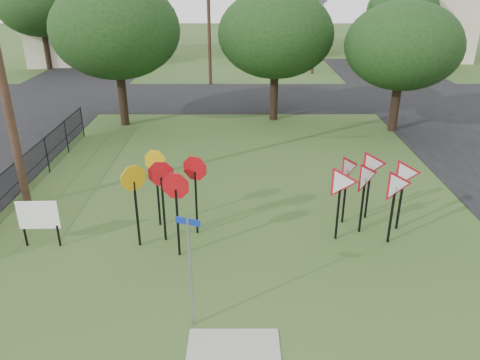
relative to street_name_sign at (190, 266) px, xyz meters
name	(u,v)px	position (x,y,z in m)	size (l,w,h in m)	color
ground	(235,282)	(0.95, 1.62, -1.60)	(140.00, 140.00, 0.00)	#2A481B
street_far	(238,97)	(0.95, 21.62, -1.59)	(60.00, 8.00, 0.02)	black
curb_pad	(234,349)	(0.95, -0.78, -1.59)	(2.00, 1.20, 0.02)	gray
street_name_sign	(190,266)	(0.00, 0.00, 0.00)	(0.54, 0.22, 2.77)	gray
stop_sign_cluster	(165,182)	(-1.09, 3.80, 0.29)	(2.36, 2.02, 2.57)	black
yield_sign_cluster	(370,178)	(5.01, 4.34, 0.18)	(3.11, 1.84, 2.43)	black
info_board	(38,217)	(-4.75, 3.41, -0.63)	(1.18, 0.08, 1.47)	black
far_pole_a	(209,18)	(-1.05, 25.62, 3.00)	(1.40, 0.24, 9.00)	#432C1E
far_pole_b	(315,17)	(6.95, 29.62, 2.74)	(1.40, 0.24, 8.50)	#432C1E
far_pole_c	(115,12)	(-9.05, 31.62, 3.00)	(1.40, 0.24, 9.00)	#432C1E
fence_run	(35,165)	(-6.65, 7.87, -0.82)	(0.05, 11.55, 1.50)	black
house_left	(82,19)	(-13.05, 35.62, 2.05)	(10.58, 8.88, 7.20)	beige
house_mid	(278,19)	(4.95, 41.62, 1.54)	(8.40, 8.40, 6.20)	beige
house_right	(430,18)	(18.95, 37.62, 2.05)	(8.30, 8.30, 7.20)	beige
tree_near_left	(116,30)	(-5.05, 15.62, 3.25)	(6.40, 6.40, 7.27)	black
tree_near_mid	(276,34)	(2.95, 16.62, 2.94)	(6.00, 6.00, 6.80)	black
tree_near_right	(403,46)	(8.95, 14.62, 2.62)	(5.60, 5.60, 6.33)	black
tree_far_left	(39,4)	(-15.05, 31.62, 3.57)	(6.80, 6.80, 7.73)	black
tree_far_right	(403,11)	(14.95, 33.62, 2.94)	(6.00, 6.00, 6.80)	black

